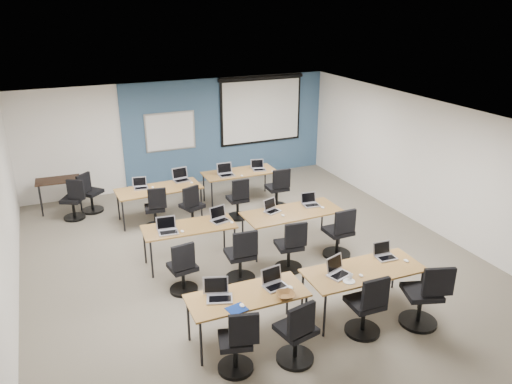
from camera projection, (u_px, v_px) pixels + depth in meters
name	position (u px, v px, depth m)	size (l,w,h in m)	color
floor	(251.00, 259.00, 9.40)	(8.00, 9.00, 0.02)	#6B6354
ceiling	(250.00, 118.00, 8.42)	(8.00, 9.00, 0.02)	white
wall_back	(181.00, 134.00, 12.75)	(8.00, 0.04, 2.70)	beige
wall_front	(423.00, 340.00, 5.07)	(8.00, 0.04, 2.70)	beige
wall_left	(3.00, 232.00, 7.41)	(0.04, 9.00, 2.70)	beige
wall_right	(426.00, 164.00, 10.41)	(0.04, 9.00, 2.70)	beige
blue_accent_panel	(228.00, 129.00, 13.19)	(5.50, 0.04, 2.70)	#3D5977
whiteboard	(170.00, 132.00, 12.53)	(1.28, 0.03, 0.98)	silver
projector_screen	(261.00, 106.00, 13.30)	(2.40, 0.10, 1.82)	black
training_table_front_left	(247.00, 298.00, 6.97)	(1.69, 0.70, 0.73)	#9D7241
training_table_front_right	(364.00, 272.00, 7.61)	(1.86, 0.77, 0.73)	brown
training_table_mid_left	(189.00, 229.00, 9.05)	(1.67, 0.69, 0.73)	olive
training_table_mid_right	(292.00, 213.00, 9.67)	(1.92, 0.80, 0.73)	#A96B35
training_table_back_left	(159.00, 190.00, 10.85)	(1.82, 0.76, 0.73)	brown
training_table_back_right	(240.00, 174.00, 11.86)	(1.74, 0.72, 0.73)	brown
laptop_0	(218.00, 293.00, 6.86)	(0.35, 0.30, 0.27)	silver
mouse_0	(242.00, 305.00, 6.69)	(0.06, 0.10, 0.04)	white
task_chair_0	(238.00, 347.00, 6.43)	(0.48, 0.48, 0.96)	black
laptop_1	(274.00, 282.00, 7.15)	(0.33, 0.28, 0.25)	silver
mouse_1	(291.00, 288.00, 7.10)	(0.06, 0.10, 0.04)	white
task_chair_1	(297.00, 337.00, 6.59)	(0.52, 0.52, 1.00)	black
laptop_2	(337.00, 270.00, 7.45)	(0.33, 0.28, 0.25)	#A9A9A9
mouse_2	(361.00, 275.00, 7.41)	(0.06, 0.09, 0.03)	white
task_chair_2	(366.00, 310.00, 7.16)	(0.52, 0.52, 1.00)	black
laptop_3	(385.00, 254.00, 7.94)	(0.31, 0.26, 0.24)	silver
mouse_3	(406.00, 261.00, 7.82)	(0.06, 0.10, 0.04)	white
task_chair_3	(424.00, 300.00, 7.35)	(0.59, 0.57, 1.04)	black
laptop_4	(167.00, 229.00, 8.79)	(0.34, 0.29, 0.26)	silver
mouse_4	(182.00, 231.00, 8.81)	(0.06, 0.10, 0.03)	white
task_chair_4	(183.00, 272.00, 8.19)	(0.47, 0.47, 0.96)	black
laptop_5	(219.00, 217.00, 9.25)	(0.33, 0.28, 0.25)	#BDBDBD
mouse_5	(232.00, 222.00, 9.17)	(0.06, 0.09, 0.03)	white
task_chair_5	(241.00, 260.00, 8.52)	(0.53, 0.53, 1.01)	black
laptop_6	(271.00, 208.00, 9.65)	(0.30, 0.26, 0.23)	#9E9EA8
mouse_6	(283.00, 215.00, 9.45)	(0.06, 0.09, 0.03)	white
task_chair_6	(290.00, 250.00, 8.87)	(0.50, 0.50, 0.98)	black
laptop_7	(310.00, 202.00, 9.94)	(0.31, 0.27, 0.24)	silver
mouse_7	(323.00, 207.00, 9.81)	(0.06, 0.10, 0.04)	white
task_chair_7	(339.00, 237.00, 9.34)	(0.53, 0.53, 1.01)	black
laptop_8	(140.00, 185.00, 10.82)	(0.30, 0.25, 0.23)	#ABAAB1
mouse_8	(153.00, 187.00, 10.85)	(0.06, 0.09, 0.03)	white
task_chair_8	(156.00, 211.00, 10.51)	(0.46, 0.46, 0.95)	black
laptop_9	(181.00, 177.00, 11.29)	(0.36, 0.30, 0.27)	silver
mouse_9	(192.00, 183.00, 11.13)	(0.06, 0.10, 0.03)	white
task_chair_9	(192.00, 209.00, 10.59)	(0.49, 0.47, 0.96)	black
laptop_10	(226.00, 172.00, 11.61)	(0.36, 0.31, 0.27)	silver
mouse_10	(242.00, 176.00, 11.56)	(0.06, 0.09, 0.03)	white
task_chair_10	(238.00, 202.00, 10.98)	(0.47, 0.47, 0.96)	black
laptop_11	(258.00, 167.00, 11.97)	(0.31, 0.27, 0.24)	#A5A5A8
mouse_11	(273.00, 171.00, 11.84)	(0.07, 0.10, 0.04)	white
task_chair_11	(278.00, 192.00, 11.51)	(0.52, 0.52, 1.00)	black
blue_mousepad	(237.00, 309.00, 6.63)	(0.26, 0.22, 0.01)	navy
snack_bowl	(286.00, 295.00, 6.88)	(0.31, 0.31, 0.08)	brown
snack_plate	(349.00, 281.00, 7.27)	(0.18, 0.18, 0.01)	white
coffee_cup	(350.00, 277.00, 7.33)	(0.05, 0.05, 0.05)	silver
utility_table	(58.00, 183.00, 11.32)	(0.95, 0.53, 0.75)	#321E11
spare_chair_a	(90.00, 196.00, 11.30)	(0.57, 0.49, 0.97)	black
spare_chair_b	(74.00, 203.00, 10.95)	(0.52, 0.47, 0.95)	black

